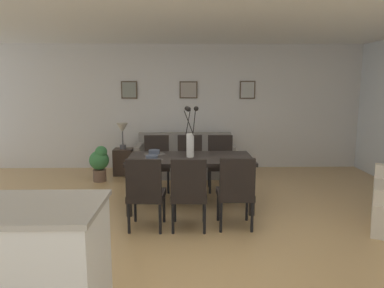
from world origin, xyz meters
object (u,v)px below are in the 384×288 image
(dining_chair_near_left, at_px, (145,190))
(framed_picture_right, at_px, (247,90))
(bowl_near_right, at_px, (154,152))
(table_lamp, at_px, (122,130))
(framed_picture_center, at_px, (189,90))
(side_table, at_px, (123,162))
(potted_plant, at_px, (100,162))
(dining_chair_far_right, at_px, (190,160))
(bowl_near_left, at_px, (152,157))
(framed_picture_left, at_px, (129,90))
(dining_table, at_px, (190,162))
(dining_chair_mid_left, at_px, (236,189))
(sofa, at_px, (185,161))
(centerpiece_vase, at_px, (190,138))
(dining_chair_far_left, at_px, (189,190))
(dining_chair_near_right, at_px, (157,160))
(dining_chair_mid_right, at_px, (221,160))

(dining_chair_near_left, bearing_deg, framed_picture_right, 61.85)
(bowl_near_right, height_order, table_lamp, table_lamp)
(framed_picture_center, bearing_deg, table_lamp, -156.44)
(side_table, height_order, potted_plant, potted_plant)
(dining_chair_near_left, xyz_separation_m, dining_chair_far_right, (0.57, 1.77, 0.00))
(bowl_near_left, xyz_separation_m, framed_picture_left, (-0.70, 2.68, 0.89))
(table_lamp, bearing_deg, dining_table, -55.48)
(dining_chair_mid_left, height_order, table_lamp, table_lamp)
(bowl_near_right, relative_size, potted_plant, 0.25)
(bowl_near_right, xyz_separation_m, potted_plant, (-1.12, 1.18, -0.41))
(bowl_near_right, height_order, side_table, bowl_near_right)
(sofa, distance_m, framed_picture_right, 1.99)
(sofa, xyz_separation_m, framed_picture_center, (0.08, 0.57, 1.39))
(dining_table, distance_m, centerpiece_vase, 0.36)
(framed_picture_right, bearing_deg, dining_chair_far_right, -127.77)
(dining_chair_far_right, height_order, dining_chair_mid_left, same)
(centerpiece_vase, relative_size, framed_picture_right, 1.96)
(dining_chair_far_left, relative_size, framed_picture_center, 2.46)
(bowl_near_left, bearing_deg, dining_chair_near_left, -91.57)
(sofa, bearing_deg, centerpiece_vase, -87.66)
(dining_chair_far_left, bearing_deg, framed_picture_center, 89.50)
(dining_chair_near_right, height_order, framed_picture_center, framed_picture_center)
(table_lamp, bearing_deg, dining_chair_far_right, -37.79)
(dining_table, relative_size, dining_chair_near_left, 1.96)
(dining_chair_far_right, relative_size, sofa, 0.49)
(sofa, relative_size, framed_picture_left, 5.20)
(bowl_near_right, bearing_deg, dining_chair_near_right, 91.54)
(dining_table, bearing_deg, dining_chair_mid_left, -57.62)
(dining_table, bearing_deg, dining_chair_near_right, 122.95)
(dining_chair_mid_left, distance_m, potted_plant, 3.16)
(side_table, xyz_separation_m, framed_picture_left, (0.07, 0.57, 1.41))
(framed_picture_left, bearing_deg, dining_chair_near_right, -67.10)
(dining_chair_far_left, bearing_deg, bowl_near_right, 114.70)
(framed_picture_left, bearing_deg, dining_chair_far_left, -70.28)
(dining_chair_far_left, xyz_separation_m, centerpiece_vase, (0.03, 0.90, 0.51))
(bowl_near_left, bearing_deg, sofa, 77.57)
(dining_chair_near_right, xyz_separation_m, potted_plant, (-1.10, 0.53, -0.14))
(bowl_near_right, bearing_deg, dining_chair_mid_left, -44.63)
(framed_picture_center, bearing_deg, sofa, -97.57)
(dining_table, distance_m, bowl_near_right, 0.59)
(dining_chair_near_left, xyz_separation_m, table_lamp, (-0.75, 2.79, 0.38))
(dining_chair_mid_left, bearing_deg, framed_picture_right, 78.33)
(dining_table, height_order, dining_chair_mid_right, dining_chair_mid_right)
(dining_chair_far_right, xyz_separation_m, dining_chair_mid_right, (0.52, -0.02, 0.00))
(dining_chair_mid_right, bearing_deg, sofa, 120.36)
(centerpiece_vase, relative_size, framed_picture_center, 1.96)
(bowl_near_left, bearing_deg, centerpiece_vase, 21.31)
(dining_chair_near_right, bearing_deg, bowl_near_right, -88.46)
(framed_picture_right, bearing_deg, framed_picture_left, 180.00)
(dining_chair_far_left, distance_m, bowl_near_left, 0.90)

